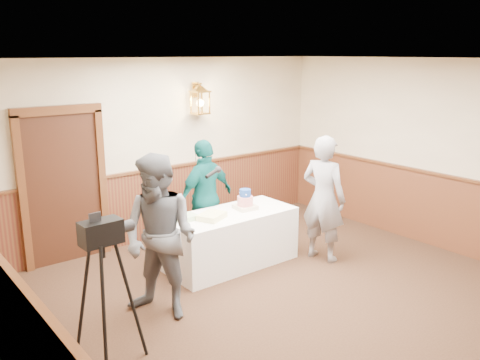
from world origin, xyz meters
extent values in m
plane|color=#301C13|center=(0.00, 0.00, 0.00)|extent=(7.00, 7.00, 0.00)
cube|color=#BCAC8D|center=(0.00, 3.50, 1.40)|extent=(6.00, 0.02, 2.80)
cube|color=#BCAC8D|center=(-3.00, 0.00, 1.40)|extent=(0.02, 7.00, 2.80)
cube|color=#BCAC8D|center=(3.00, 0.00, 1.40)|extent=(0.02, 7.00, 2.80)
cube|color=white|center=(0.00, 0.00, 2.80)|extent=(6.00, 7.00, 0.02)
cube|color=#522117|center=(0.00, 3.48, 0.55)|extent=(5.98, 0.04, 1.10)
cube|color=#522117|center=(2.98, 0.00, 0.55)|extent=(0.04, 6.98, 1.10)
cube|color=#532C16|center=(0.00, 3.46, 1.12)|extent=(5.98, 0.07, 0.04)
cube|color=#33180E|center=(-1.60, 3.45, 1.05)|extent=(1.00, 0.06, 2.10)
cube|color=white|center=(0.12, 1.90, 0.38)|extent=(1.80, 0.80, 0.75)
cube|color=beige|center=(0.38, 1.91, 0.78)|extent=(0.30, 0.30, 0.06)
cylinder|color=red|center=(0.38, 1.91, 0.87)|extent=(0.22, 0.22, 0.13)
cylinder|color=#193F92|center=(0.38, 1.91, 0.98)|extent=(0.16, 0.16, 0.10)
cube|color=#F0EF8F|center=(-0.24, 1.85, 0.79)|extent=(0.44, 0.40, 0.07)
cube|color=#93C48A|center=(-0.52, 2.02, 0.78)|extent=(0.29, 0.24, 0.06)
imported|color=#54565C|center=(-1.33, 1.26, 0.92)|extent=(1.03, 1.11, 1.84)
cylinder|color=black|center=(-0.39, 1.61, 1.43)|extent=(0.23, 0.11, 0.09)
sphere|color=black|center=(-0.27, 1.65, 1.45)|extent=(0.08, 0.08, 0.08)
imported|color=gray|center=(1.26, 1.26, 0.89)|extent=(0.57, 0.74, 1.79)
imported|color=#0A4C4B|center=(0.11, 2.49, 0.84)|extent=(1.04, 0.56, 1.68)
cube|color=black|center=(-2.24, 0.65, 1.36)|extent=(0.36, 0.21, 0.21)
cylinder|color=black|center=(-2.01, 0.66, 1.36)|extent=(0.15, 0.11, 0.11)
camera|label=1|loc=(-3.87, -3.35, 2.87)|focal=38.00mm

